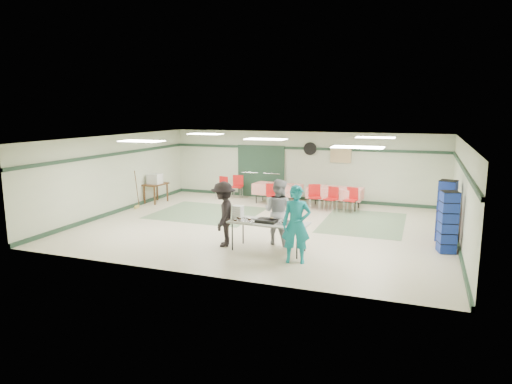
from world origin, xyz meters
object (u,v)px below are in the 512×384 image
(office_printer, at_px, (155,179))
(chair_loose_b, at_px, (222,185))
(crate_stack_blue_a, at_px, (446,211))
(dining_table_b, at_px, (277,189))
(volunteer_grey, at_px, (278,212))
(volunteer_dark, at_px, (223,214))
(crate_stack_blue_b, at_px, (448,222))
(chair_b, at_px, (315,194))
(chair_c, at_px, (351,197))
(chair_loose_a, at_px, (238,184))
(printer_table, at_px, (156,186))
(chair_a, at_px, (332,196))
(serving_table, at_px, (269,223))
(dining_table_a, at_px, (335,193))
(volunteer_teal, at_px, (296,224))
(crate_stack_red, at_px, (446,223))
(chair_d, at_px, (271,193))
(broom, at_px, (137,189))

(office_printer, bearing_deg, chair_loose_b, 41.46)
(crate_stack_blue_a, bearing_deg, dining_table_b, 151.19)
(volunteer_grey, distance_m, volunteer_dark, 1.46)
(crate_stack_blue_b, bearing_deg, chair_b, 138.82)
(chair_c, height_order, chair_loose_a, chair_loose_a)
(crate_stack_blue_a, xyz_separation_m, printer_table, (-10.30, 1.77, -0.20))
(chair_a, xyz_separation_m, chair_loose_b, (-4.64, 0.85, 0.01))
(serving_table, relative_size, chair_c, 2.33)
(dining_table_a, distance_m, chair_c, 0.89)
(chair_loose_a, height_order, chair_loose_b, chair_loose_a)
(volunteer_teal, bearing_deg, printer_table, 134.47)
(crate_stack_blue_a, relative_size, crate_stack_red, 1.52)
(serving_table, xyz_separation_m, printer_table, (-6.05, 4.28, -0.07))
(chair_b, height_order, chair_d, chair_b)
(chair_c, relative_size, crate_stack_blue_b, 0.56)
(volunteer_dark, relative_size, crate_stack_blue_a, 1.02)
(serving_table, xyz_separation_m, crate_stack_red, (4.25, 2.27, -0.16))
(chair_c, xyz_separation_m, office_printer, (-7.35, -0.91, 0.40))
(volunteer_teal, distance_m, chair_d, 6.30)
(chair_b, xyz_separation_m, broom, (-6.12, -1.98, 0.16))
(crate_stack_red, height_order, crate_stack_blue_b, crate_stack_blue_b)
(chair_d, height_order, office_printer, office_printer)
(serving_table, height_order, chair_loose_b, chair_loose_b)
(chair_a, distance_m, chair_c, 0.68)
(dining_table_b, height_order, printer_table, dining_table_b)
(crate_stack_blue_a, distance_m, broom, 10.40)
(dining_table_b, height_order, chair_b, chair_b)
(serving_table, bearing_deg, volunteer_teal, -31.47)
(crate_stack_blue_a, xyz_separation_m, crate_stack_red, (0.00, -0.24, -0.29))
(volunteer_teal, xyz_separation_m, dining_table_b, (-2.47, 6.33, -0.35))
(serving_table, relative_size, dining_table_a, 1.02)
(crate_stack_blue_a, height_order, printer_table, crate_stack_blue_a)
(chair_loose_b, bearing_deg, crate_stack_red, -13.26)
(volunteer_grey, xyz_separation_m, chair_d, (-1.68, 4.48, -0.36))
(serving_table, height_order, crate_stack_blue_a, crate_stack_blue_a)
(volunteer_dark, relative_size, chair_b, 1.88)
(serving_table, height_order, chair_d, chair_d)
(broom, bearing_deg, dining_table_b, 18.86)
(dining_table_b, height_order, chair_loose_a, chair_loose_a)
(volunteer_grey, xyz_separation_m, dining_table_a, (0.57, 5.05, -0.31))
(serving_table, bearing_deg, dining_table_a, 86.97)
(chair_c, bearing_deg, crate_stack_blue_b, -38.70)
(dining_table_b, height_order, chair_a, chair_a)
(volunteer_teal, xyz_separation_m, volunteer_grey, (-0.84, 1.28, -0.04))
(chair_c, bearing_deg, volunteer_grey, -92.69)
(dining_table_b, bearing_deg, broom, -145.40)
(chair_b, bearing_deg, chair_d, 160.81)
(serving_table, height_order, chair_b, chair_b)
(volunteer_grey, height_order, dining_table_a, volunteer_grey)
(dining_table_a, distance_m, chair_d, 2.32)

